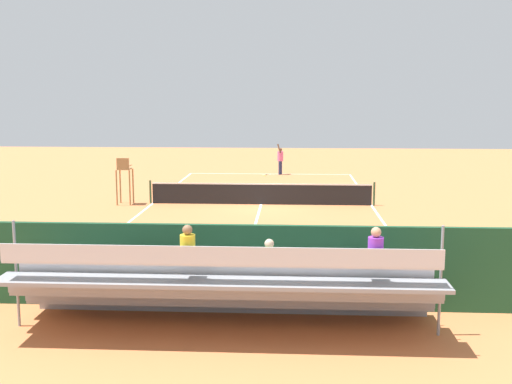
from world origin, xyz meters
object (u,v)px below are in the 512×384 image
at_px(tennis_player, 280,158).
at_px(tennis_ball_near, 265,175).
at_px(courtside_bench, 301,277).
at_px(tennis_net, 261,194).
at_px(tennis_racket, 264,175).
at_px(umpire_chair, 124,176).
at_px(equipment_bag, 226,292).
at_px(bleacher_stand, 228,287).

xyz_separation_m(tennis_player, tennis_ball_near, (0.93, 0.78, -0.98)).
distance_m(courtside_bench, tennis_player, 24.08).
xyz_separation_m(tennis_net, tennis_racket, (0.33, -10.35, -0.49)).
relative_size(tennis_net, tennis_player, 5.35).
distance_m(umpire_chair, tennis_ball_near, 12.00).
relative_size(umpire_chair, equipment_bag, 2.38).
height_order(umpire_chair, courtside_bench, umpire_chair).
height_order(tennis_net, tennis_player, tennis_player).
relative_size(umpire_chair, courtside_bench, 1.19).
bearing_deg(tennis_player, bleacher_stand, 88.68).
bearing_deg(courtside_bench, tennis_player, -87.65).
bearing_deg(bleacher_stand, equipment_bag, -82.86).
distance_m(tennis_net, courtside_bench, 13.37).
xyz_separation_m(tennis_net, courtside_bench, (-1.64, 13.27, 0.06)).
bearing_deg(tennis_player, courtside_bench, 92.35).
xyz_separation_m(tennis_racket, tennis_ball_near, (-0.05, 0.35, 0.02)).
height_order(tennis_player, tennis_ball_near, tennis_player).
distance_m(courtside_bench, equipment_bag, 1.87).
distance_m(tennis_net, tennis_racket, 10.37).
bearing_deg(tennis_net, equipment_bag, 89.19).
relative_size(equipment_bag, tennis_racket, 1.56).
bearing_deg(tennis_racket, bleacher_stand, 90.86).
xyz_separation_m(umpire_chair, courtside_bench, (-7.84, 12.92, -0.76)).
bearing_deg(tennis_net, umpire_chair, 3.24).
height_order(umpire_chair, tennis_ball_near, umpire_chair).
bearing_deg(tennis_player, umpire_chair, 58.37).
bearing_deg(equipment_bag, tennis_ball_near, -89.78).
relative_size(tennis_player, tennis_ball_near, 29.18).
xyz_separation_m(tennis_net, bleacher_stand, (-0.05, 15.34, 0.42)).
height_order(tennis_net, umpire_chair, umpire_chair).
xyz_separation_m(courtside_bench, tennis_ball_near, (1.92, -23.27, -0.53)).
bearing_deg(tennis_net, tennis_racket, -88.17).
distance_m(bleacher_stand, tennis_racket, 25.71).
relative_size(tennis_net, bleacher_stand, 1.14).
relative_size(umpire_chair, tennis_racket, 3.70).
bearing_deg(tennis_racket, umpire_chair, 61.26).
bearing_deg(courtside_bench, bleacher_stand, 52.54).
distance_m(tennis_net, umpire_chair, 6.26).
relative_size(bleacher_stand, tennis_racket, 15.67).
bearing_deg(courtside_bench, umpire_chair, -58.75).
xyz_separation_m(tennis_net, tennis_ball_near, (0.28, -10.00, -0.47)).
relative_size(bleacher_stand, umpire_chair, 4.23).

